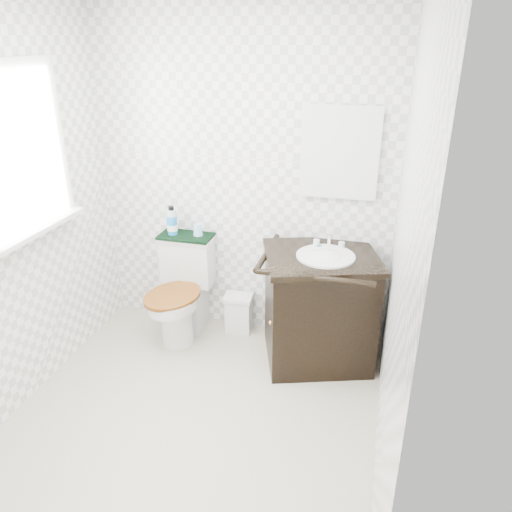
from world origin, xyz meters
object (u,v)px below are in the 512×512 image
at_px(vanity, 319,305).
at_px(mouthwash_bottle, 172,221).
at_px(cup, 198,230).
at_px(toilet, 183,294).
at_px(trash_bin, 239,313).

bearing_deg(vanity, mouthwash_bottle, 171.00).
bearing_deg(cup, vanity, -12.09).
relative_size(vanity, cup, 10.38).
xyz_separation_m(toilet, cup, (0.09, 0.14, 0.49)).
height_order(trash_bin, cup, cup).
distance_m(vanity, trash_bin, 0.73).
height_order(toilet, mouthwash_bottle, mouthwash_bottle).
relative_size(vanity, mouthwash_bottle, 4.19).
bearing_deg(cup, trash_bin, -1.82).
distance_m(toilet, vanity, 1.06).
distance_m(toilet, cup, 0.52).
distance_m(trash_bin, cup, 0.74).
height_order(trash_bin, mouthwash_bottle, mouthwash_bottle).
xyz_separation_m(vanity, mouthwash_bottle, (-1.16, 0.18, 0.45)).
relative_size(toilet, mouthwash_bottle, 3.48).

